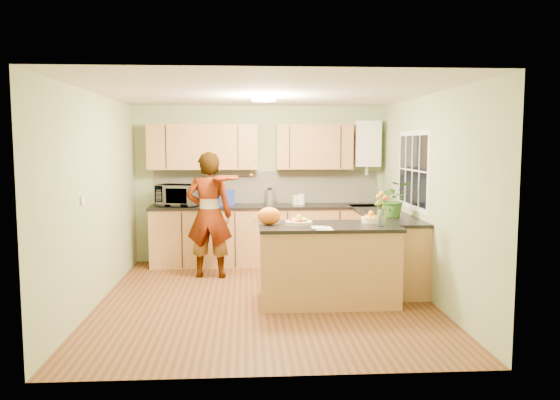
{
  "coord_description": "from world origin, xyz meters",
  "views": [
    {
      "loc": [
        -0.23,
        -6.55,
        1.91
      ],
      "look_at": [
        0.21,
        0.5,
        1.17
      ],
      "focal_mm": 35.0,
      "sensor_mm": 36.0,
      "label": 1
    }
  ],
  "objects": [
    {
      "name": "orange_bowl",
      "position": [
        1.29,
        -0.04,
        1.0
      ],
      "size": [
        0.23,
        0.23,
        0.14
      ],
      "color": "#F1E7C1",
      "rests_on": "peninsula_island"
    },
    {
      "name": "floor",
      "position": [
        0.0,
        0.0,
        0.0
      ],
      "size": [
        4.5,
        4.5,
        0.0
      ],
      "primitive_type": "plane",
      "color": "#552F18",
      "rests_on": "ground"
    },
    {
      "name": "jar_white",
      "position": [
        0.64,
        1.96,
        1.02
      ],
      "size": [
        0.14,
        0.14,
        0.17
      ],
      "primitive_type": "cylinder",
      "rotation": [
        0.0,
        0.0,
        0.35
      ],
      "color": "white",
      "rests_on": "back_counter"
    },
    {
      "name": "ceiling_lamp",
      "position": [
        0.0,
        0.3,
        2.46
      ],
      "size": [
        0.3,
        0.3,
        0.07
      ],
      "color": "#FFEABF",
      "rests_on": "ceiling"
    },
    {
      "name": "wall_left",
      "position": [
        -2.0,
        0.0,
        1.25
      ],
      "size": [
        0.02,
        4.5,
        2.5
      ],
      "primitive_type": "cube",
      "color": "#9DB07E",
      "rests_on": "floor"
    },
    {
      "name": "boiler",
      "position": [
        1.7,
        2.09,
        1.9
      ],
      "size": [
        0.4,
        0.3,
        0.86
      ],
      "color": "white",
      "rests_on": "wall_back"
    },
    {
      "name": "flower_vase",
      "position": [
        1.34,
        -0.37,
        1.24
      ],
      "size": [
        0.24,
        0.24,
        0.44
      ],
      "rotation": [
        0.0,
        0.0,
        0.4
      ],
      "color": "silver",
      "rests_on": "peninsula_island"
    },
    {
      "name": "light_switch",
      "position": [
        -1.99,
        -0.6,
        1.3
      ],
      "size": [
        0.02,
        0.09,
        0.09
      ],
      "primitive_type": "cube",
      "color": "white",
      "rests_on": "wall_left"
    },
    {
      "name": "splashback",
      "position": [
        0.1,
        2.23,
        1.2
      ],
      "size": [
        3.6,
        0.02,
        0.52
      ],
      "primitive_type": "cube",
      "color": "beige",
      "rests_on": "back_counter"
    },
    {
      "name": "potted_plant",
      "position": [
        1.7,
        0.44,
        1.18
      ],
      "size": [
        0.48,
        0.44,
        0.48
      ],
      "primitive_type": "imported",
      "rotation": [
        0.0,
        0.0,
        -0.16
      ],
      "color": "#387025",
      "rests_on": "right_counter"
    },
    {
      "name": "back_counter",
      "position": [
        0.1,
        1.95,
        0.47
      ],
      "size": [
        3.64,
        0.62,
        0.94
      ],
      "color": "#A67042",
      "rests_on": "floor"
    },
    {
      "name": "violinist",
      "position": [
        -0.75,
        1.16,
        0.9
      ],
      "size": [
        0.69,
        0.5,
        1.79
      ],
      "primitive_type": "imported",
      "rotation": [
        0.0,
        0.0,
        3.04
      ],
      "color": "tan",
      "rests_on": "floor"
    },
    {
      "name": "fruit_dish",
      "position": [
        0.39,
        -0.19,
        0.99
      ],
      "size": [
        0.32,
        0.32,
        0.11
      ],
      "color": "#F1E7C1",
      "rests_on": "peninsula_island"
    },
    {
      "name": "kettle",
      "position": [
        0.14,
        1.97,
        1.07
      ],
      "size": [
        0.17,
        0.17,
        0.32
      ],
      "rotation": [
        0.0,
        0.0,
        0.16
      ],
      "color": "silver",
      "rests_on": "back_counter"
    },
    {
      "name": "microwave",
      "position": [
        -1.28,
        1.92,
        1.11
      ],
      "size": [
        0.7,
        0.58,
        0.33
      ],
      "primitive_type": "imported",
      "rotation": [
        0.0,
        0.0,
        -0.33
      ],
      "color": "white",
      "rests_on": "back_counter"
    },
    {
      "name": "peninsula_island",
      "position": [
        0.74,
        -0.19,
        0.47
      ],
      "size": [
        1.65,
        0.84,
        0.94
      ],
      "color": "#A67042",
      "rests_on": "floor"
    },
    {
      "name": "papers",
      "position": [
        0.64,
        -0.49,
        0.95
      ],
      "size": [
        0.19,
        0.26,
        0.01
      ],
      "primitive_type": "cube",
      "color": "silver",
      "rests_on": "peninsula_island"
    },
    {
      "name": "wall_right",
      "position": [
        2.0,
        0.0,
        1.25
      ],
      "size": [
        0.02,
        4.5,
        2.5
      ],
      "primitive_type": "cube",
      "color": "#9DB07E",
      "rests_on": "floor"
    },
    {
      "name": "jar_cream",
      "position": [
        0.55,
        1.95,
        1.02
      ],
      "size": [
        0.1,
        0.1,
        0.15
      ],
      "primitive_type": "cylinder",
      "rotation": [
        0.0,
        0.0,
        -0.02
      ],
      "color": "#F1E7C1",
      "rests_on": "back_counter"
    },
    {
      "name": "upper_cabinets",
      "position": [
        -0.18,
        2.08,
        1.85
      ],
      "size": [
        3.2,
        0.34,
        0.7
      ],
      "color": "#A67042",
      "rests_on": "wall_back"
    },
    {
      "name": "wall_front",
      "position": [
        0.0,
        -2.25,
        1.25
      ],
      "size": [
        4.0,
        0.02,
        2.5
      ],
      "primitive_type": "cube",
      "color": "#9DB07E",
      "rests_on": "floor"
    },
    {
      "name": "ceiling",
      "position": [
        0.0,
        0.0,
        2.5
      ],
      "size": [
        4.0,
        4.5,
        0.02
      ],
      "primitive_type": "cube",
      "color": "silver",
      "rests_on": "wall_back"
    },
    {
      "name": "violin",
      "position": [
        -0.55,
        0.94,
        1.43
      ],
      "size": [
        0.7,
        0.61,
        0.18
      ],
      "primitive_type": null,
      "rotation": [
        0.17,
        0.0,
        -0.61
      ],
      "color": "#4B1504",
      "rests_on": "violinist"
    },
    {
      "name": "wall_back",
      "position": [
        0.0,
        2.25,
        1.25
      ],
      "size": [
        4.0,
        0.02,
        2.5
      ],
      "primitive_type": "cube",
      "color": "#9DB07E",
      "rests_on": "floor"
    },
    {
      "name": "right_counter",
      "position": [
        1.7,
        0.85,
        0.47
      ],
      "size": [
        0.62,
        2.24,
        0.94
      ],
      "color": "#A67042",
      "rests_on": "floor"
    },
    {
      "name": "orange_bag",
      "position": [
        0.04,
        -0.14,
        1.05
      ],
      "size": [
        0.29,
        0.25,
        0.21
      ],
      "primitive_type": "ellipsoid",
      "rotation": [
        0.0,
        0.0,
        -0.04
      ],
      "color": "orange",
      "rests_on": "peninsula_island"
    },
    {
      "name": "window_right",
      "position": [
        1.99,
        0.6,
        1.55
      ],
      "size": [
        0.01,
        1.3,
        1.05
      ],
      "color": "white",
      "rests_on": "wall_right"
    },
    {
      "name": "blue_box",
      "position": [
        -0.57,
        1.96,
        1.06
      ],
      "size": [
        0.33,
        0.27,
        0.24
      ],
      "primitive_type": "cube",
      "rotation": [
        0.0,
        0.0,
        0.17
      ],
      "color": "#203097",
      "rests_on": "back_counter"
    }
  ]
}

